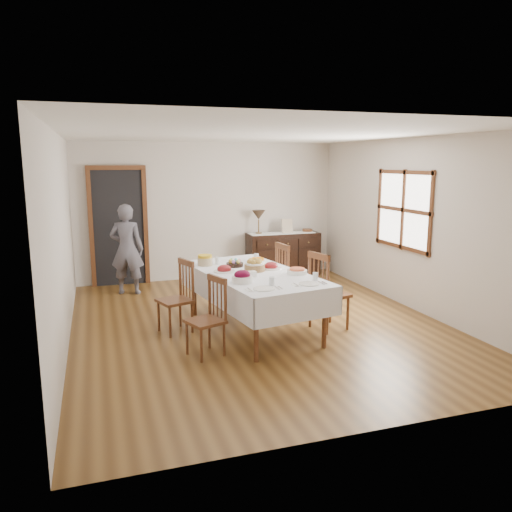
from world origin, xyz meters
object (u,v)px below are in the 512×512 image
object	(u,v)px
chair_right_far	(291,278)
table_lamp	(259,216)
chair_right_near	(326,291)
sideboard	(283,254)
chair_left_near	(209,316)
person	(127,246)
chair_left_far	(178,296)
dining_table	(253,279)

from	to	relation	value
chair_right_far	table_lamp	size ratio (longest dim) A/B	2.30
chair_right_near	sideboard	size ratio (longest dim) A/B	0.75
chair_left_near	person	world-z (taller)	person
chair_left_near	chair_left_far	xyz separation A→B (m)	(-0.21, 0.92, 0.02)
chair_right_far	person	xyz separation A→B (m)	(-2.25, 1.86, 0.29)
dining_table	chair_left_near	bearing A→B (deg)	-148.12
chair_right_far	sideboard	bearing A→B (deg)	-24.20
chair_right_near	chair_left_far	bearing A→B (deg)	60.55
chair_right_far	table_lamp	bearing A→B (deg)	-12.39
dining_table	chair_right_far	xyz separation A→B (m)	(0.78, 0.61, -0.17)
chair_left_near	chair_right_far	bearing A→B (deg)	109.10
person	table_lamp	xyz separation A→B (m)	(2.53, 0.50, 0.39)
dining_table	chair_left_far	world-z (taller)	chair_left_far
dining_table	person	distance (m)	2.87
chair_left_far	sideboard	size ratio (longest dim) A/B	0.67
sideboard	table_lamp	world-z (taller)	table_lamp
chair_right_near	person	size ratio (longest dim) A/B	0.64
dining_table	person	bearing A→B (deg)	111.28
chair_left_near	person	xyz separation A→B (m)	(-0.71, 3.13, 0.36)
chair_right_near	table_lamp	distance (m)	3.31
table_lamp	chair_right_far	bearing A→B (deg)	-96.64
chair_left_near	sideboard	bearing A→B (deg)	126.78
chair_left_far	dining_table	bearing A→B (deg)	56.09
chair_right_far	person	size ratio (longest dim) A/B	0.64
chair_right_near	chair_right_far	world-z (taller)	chair_right_near
chair_right_far	person	bearing A→B (deg)	44.66
dining_table	chair_left_far	distance (m)	1.02
sideboard	person	world-z (taller)	person
dining_table	person	size ratio (longest dim) A/B	1.51
person	sideboard	bearing A→B (deg)	-154.54
chair_left_far	person	distance (m)	2.29
chair_left_near	chair_right_near	distance (m)	1.75
chair_left_far	table_lamp	distance (m)	3.46
dining_table	chair_left_far	bearing A→B (deg)	155.60
chair_right_far	table_lamp	xyz separation A→B (m)	(0.27, 2.36, 0.68)
dining_table	chair_right_near	world-z (taller)	chair_right_near
chair_right_near	sideboard	bearing A→B (deg)	-24.86
dining_table	sideboard	bearing A→B (deg)	52.57
chair_left_near	chair_left_far	size ratio (longest dim) A/B	0.96
person	table_lamp	world-z (taller)	person
chair_right_far	sideboard	size ratio (longest dim) A/B	0.74
chair_left_far	sideboard	distance (m)	3.69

